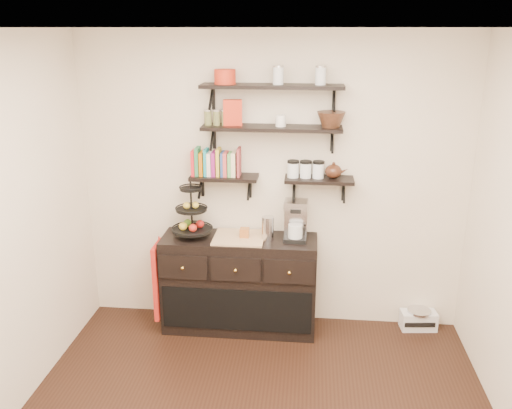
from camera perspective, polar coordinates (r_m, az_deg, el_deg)
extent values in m
cube|color=white|center=(2.99, -0.60, 18.12)|extent=(3.50, 3.50, 0.02)
cube|color=#EEE1C9|center=(4.92, 1.72, 2.19)|extent=(3.50, 0.02, 2.70)
cube|color=black|center=(4.62, 1.70, 12.34)|extent=(1.20, 0.27, 0.03)
cube|color=black|center=(4.82, -4.50, 11.15)|extent=(0.02, 0.03, 0.20)
cube|color=black|center=(4.75, 8.18, 10.92)|extent=(0.02, 0.03, 0.20)
cube|color=black|center=(4.67, 1.66, 8.06)|extent=(1.20, 0.27, 0.03)
cube|color=black|center=(4.87, -4.40, 7.07)|extent=(0.02, 0.03, 0.20)
cube|color=black|center=(4.80, 8.00, 6.78)|extent=(0.02, 0.03, 0.20)
cube|color=black|center=(4.83, -3.36, 2.90)|extent=(0.60, 0.25, 0.03)
cube|color=black|center=(5.00, -5.63, 2.01)|extent=(0.02, 0.03, 0.20)
cube|color=black|center=(4.93, -0.61, 1.88)|extent=(0.03, 0.03, 0.20)
cube|color=black|center=(4.77, 6.66, 2.61)|extent=(0.60, 0.25, 0.03)
cube|color=black|center=(4.91, 4.03, 1.74)|extent=(0.03, 0.03, 0.20)
cube|color=black|center=(4.92, 9.17, 1.58)|extent=(0.02, 0.03, 0.20)
cube|color=red|center=(4.85, -6.40, 4.29)|extent=(0.02, 0.15, 0.20)
cube|color=#2A7345|center=(4.84, -6.02, 4.51)|extent=(0.03, 0.15, 0.24)
cube|color=#BC6106|center=(4.84, -5.57, 4.33)|extent=(0.04, 0.15, 0.21)
cube|color=teal|center=(4.82, -5.15, 4.56)|extent=(0.03, 0.15, 0.25)
cube|color=beige|center=(4.82, -4.75, 4.38)|extent=(0.03, 0.15, 0.22)
cube|color=#891A6C|center=(4.81, -4.29, 4.60)|extent=(0.04, 0.15, 0.26)
cube|color=gold|center=(4.81, -3.84, 4.42)|extent=(0.03, 0.15, 0.23)
cube|color=navy|center=(4.80, -3.42, 4.24)|extent=(0.03, 0.15, 0.20)
cube|color=#C14242|center=(4.79, -2.93, 4.46)|extent=(0.04, 0.15, 0.24)
cube|color=#58A051|center=(4.79, -2.47, 4.27)|extent=(0.03, 0.15, 0.21)
cube|color=beige|center=(4.78, -2.03, 4.50)|extent=(0.03, 0.15, 0.25)
cube|color=maroon|center=(4.78, -1.61, 4.31)|extent=(0.02, 0.15, 0.22)
cylinder|color=silver|center=(4.76, 3.92, 3.64)|extent=(0.10, 0.10, 0.13)
cylinder|color=silver|center=(4.75, 5.25, 3.60)|extent=(0.10, 0.10, 0.13)
cylinder|color=silver|center=(4.75, 6.58, 3.56)|extent=(0.10, 0.10, 0.13)
cube|color=black|center=(5.06, -1.75, -8.31)|extent=(1.40, 0.45, 0.90)
cube|color=tan|center=(4.87, -1.80, -3.48)|extent=(0.45, 0.41, 0.02)
sphere|color=gold|center=(4.80, -7.74, -6.66)|extent=(0.04, 0.04, 0.04)
sphere|color=gold|center=(4.72, -2.18, -6.96)|extent=(0.04, 0.04, 0.04)
sphere|color=gold|center=(4.68, 3.53, -7.20)|extent=(0.04, 0.04, 0.04)
cylinder|color=black|center=(4.85, -6.82, -0.43)|extent=(0.02, 0.02, 0.53)
cylinder|color=black|center=(4.92, -6.73, -2.66)|extent=(0.36, 0.36, 0.01)
cylinder|color=black|center=(4.86, -6.81, -0.55)|extent=(0.28, 0.28, 0.02)
cylinder|color=black|center=(4.80, -6.90, 1.63)|extent=(0.19, 0.19, 0.02)
sphere|color=#B21914|center=(4.93, -5.92, -2.06)|extent=(0.07, 0.07, 0.07)
sphere|color=gold|center=(4.86, -7.32, -0.11)|extent=(0.06, 0.06, 0.06)
cube|color=#9E5624|center=(4.85, -1.22, -2.97)|extent=(0.08, 0.08, 0.08)
cube|color=black|center=(4.83, 4.14, -3.58)|extent=(0.21, 0.19, 0.04)
cube|color=silver|center=(4.83, 4.21, -1.59)|extent=(0.20, 0.08, 0.31)
cube|color=silver|center=(4.72, 4.23, 0.03)|extent=(0.21, 0.19, 0.06)
cylinder|color=silver|center=(4.78, 4.16, -2.79)|extent=(0.13, 0.13, 0.12)
cylinder|color=silver|center=(4.79, 1.25, -2.55)|extent=(0.11, 0.11, 0.22)
cube|color=#B61913|center=(5.09, -10.16, -7.77)|extent=(0.04, 0.30, 0.70)
cube|color=silver|center=(5.41, 16.71, -11.59)|extent=(0.34, 0.20, 0.17)
cylinder|color=silver|center=(5.37, 16.81, -10.68)|extent=(0.24, 0.24, 0.02)
cube|color=black|center=(5.34, 16.88, -12.04)|extent=(0.28, 0.04, 0.04)
cube|color=red|center=(4.69, -2.48, 9.64)|extent=(0.17, 0.09, 0.22)
cylinder|color=white|center=(4.66, 2.62, 8.81)|extent=(0.09, 0.09, 0.10)
cylinder|color=red|center=(4.66, -3.28, 13.29)|extent=(0.18, 0.18, 0.12)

